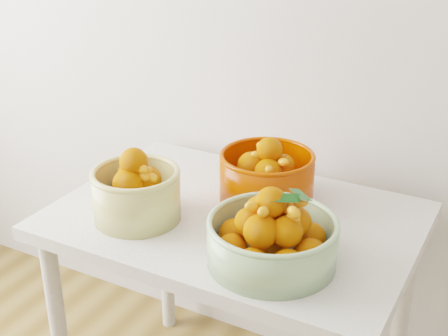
{
  "coord_description": "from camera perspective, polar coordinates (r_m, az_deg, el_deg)",
  "views": [
    {
      "loc": [
        0.53,
        0.23,
        1.6
      ],
      "look_at": [
        -0.17,
        1.53,
        0.92
      ],
      "focal_mm": 50.0,
      "sensor_mm": 36.0,
      "label": 1
    }
  ],
  "objects": [
    {
      "name": "bowl_green",
      "position": [
        1.51,
        4.44,
        -6.33
      ],
      "size": [
        0.36,
        0.36,
        0.2
      ],
      "rotation": [
        0.0,
        0.0,
        0.16
      ],
      "color": "#97B986",
      "rests_on": "table"
    },
    {
      "name": "bowl_orange",
      "position": [
        1.8,
        3.9,
        -0.74
      ],
      "size": [
        0.34,
        0.34,
        0.2
      ],
      "rotation": [
        0.0,
        0.0,
        -0.27
      ],
      "color": "#C12D00",
      "rests_on": "table"
    },
    {
      "name": "table",
      "position": [
        1.8,
        0.99,
        -6.94
      ],
      "size": [
        1.0,
        0.7,
        0.75
      ],
      "color": "silver",
      "rests_on": "ground"
    },
    {
      "name": "bowl_cream",
      "position": [
        1.72,
        -8.01,
        -2.19
      ],
      "size": [
        0.32,
        0.32,
        0.21
      ],
      "rotation": [
        0.0,
        0.0,
        -0.37
      ],
      "color": "#CABF74",
      "rests_on": "table"
    }
  ]
}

